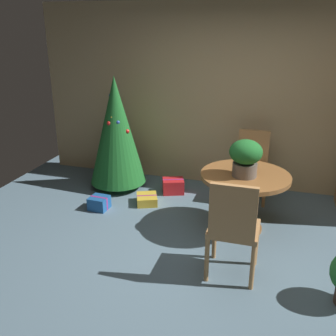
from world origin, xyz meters
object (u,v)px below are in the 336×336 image
at_px(holiday_tree, 116,131).
at_px(round_dining_table, 244,189).
at_px(gift_box_blue, 99,203).
at_px(gift_box_gold, 147,199).
at_px(wooden_chair_far, 252,161).
at_px(flower_vase, 246,156).
at_px(wooden_chair_near, 233,225).
at_px(gift_box_red, 173,186).

bearing_deg(holiday_tree, round_dining_table, -21.35).
distance_m(gift_box_blue, gift_box_gold, 0.64).
relative_size(wooden_chair_far, gift_box_gold, 2.45).
bearing_deg(gift_box_blue, flower_vase, -1.59).
bearing_deg(holiday_tree, wooden_chair_near, -41.92).
height_order(round_dining_table, gift_box_gold, round_dining_table).
height_order(wooden_chair_near, gift_box_red, wooden_chair_near).
relative_size(wooden_chair_near, wooden_chair_far, 1.07).
bearing_deg(holiday_tree, gift_box_blue, -85.95).
relative_size(round_dining_table, flower_vase, 2.43).
bearing_deg(gift_box_red, gift_box_blue, -135.10).
bearing_deg(wooden_chair_far, flower_vase, -90.53).
bearing_deg(wooden_chair_near, gift_box_red, 121.57).
bearing_deg(gift_box_blue, gift_box_gold, 31.68).
xyz_separation_m(holiday_tree, gift_box_blue, (0.05, -0.76, -0.78)).
relative_size(wooden_chair_near, gift_box_gold, 2.63).
height_order(holiday_tree, gift_box_red, holiday_tree).
height_order(round_dining_table, flower_vase, flower_vase).
distance_m(holiday_tree, gift_box_red, 1.14).
xyz_separation_m(wooden_chair_far, holiday_tree, (-1.91, -0.19, 0.33)).
bearing_deg(wooden_chair_far, gift_box_blue, -152.89).
bearing_deg(flower_vase, wooden_chair_far, 89.47).
relative_size(flower_vase, wooden_chair_far, 0.44).
xyz_separation_m(gift_box_gold, gift_box_red, (0.24, 0.45, 0.04)).
distance_m(round_dining_table, wooden_chair_near, 0.97).
distance_m(holiday_tree, gift_box_blue, 1.09).
relative_size(gift_box_gold, gift_box_red, 1.05).
distance_m(flower_vase, holiday_tree, 2.07).
height_order(gift_box_gold, gift_box_red, gift_box_red).
bearing_deg(flower_vase, gift_box_red, 141.74).
xyz_separation_m(wooden_chair_near, gift_box_gold, (-1.31, 1.29, -0.51)).
xyz_separation_m(gift_box_blue, gift_box_red, (0.79, 0.78, 0.02)).
height_order(holiday_tree, gift_box_blue, holiday_tree).
bearing_deg(gift_box_red, wooden_chair_near, -58.43).
bearing_deg(gift_box_gold, wooden_chair_far, 25.09).
bearing_deg(wooden_chair_near, wooden_chair_far, 90.00).
bearing_deg(gift_box_blue, gift_box_red, 44.90).
bearing_deg(flower_vase, gift_box_gold, 163.43).
distance_m(wooden_chair_far, holiday_tree, 1.95).
height_order(wooden_chair_far, gift_box_gold, wooden_chair_far).
bearing_deg(holiday_tree, gift_box_red, 1.72).
xyz_separation_m(flower_vase, wooden_chair_far, (0.01, 1.00, -0.40)).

